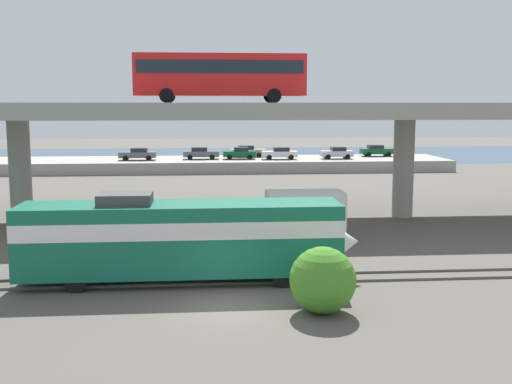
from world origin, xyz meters
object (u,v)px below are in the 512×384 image
object	(u,v)px
train_locomotive	(197,235)
parked_car_2	(201,153)
service_truck_west	(290,215)
parked_car_6	(337,153)
transit_bus_on_overpass	(220,74)
parked_car_1	(280,153)
parked_car_0	(377,150)
parked_car_5	(247,151)
parked_car_3	(240,153)
parked_car_4	(138,154)

from	to	relation	value
train_locomotive	parked_car_2	bearing A→B (deg)	89.97
service_truck_west	parked_car_6	size ratio (longest dim) A/B	1.69
transit_bus_on_overpass	parked_car_1	distance (m)	34.90
transit_bus_on_overpass	train_locomotive	bearing A→B (deg)	84.63
train_locomotive	parked_car_0	bearing A→B (deg)	66.32
service_truck_west	parked_car_6	distance (m)	43.16
parked_car_5	parked_car_6	size ratio (longest dim) A/B	1.12
parked_car_2	parked_car_1	bearing A→B (deg)	-5.72
service_truck_west	parked_car_3	distance (m)	42.20
parked_car_1	parked_car_4	size ratio (longest dim) A/B	0.98
parked_car_4	parked_car_6	xyz separation A→B (m)	(24.88, -0.16, -0.00)
transit_bus_on_overpass	parked_car_6	distance (m)	37.39
parked_car_4	parked_car_0	bearing A→B (deg)	-173.76
parked_car_2	parked_car_5	bearing A→B (deg)	25.86
parked_car_0	parked_car_6	bearing A→B (deg)	-149.92
parked_car_3	parked_car_5	bearing A→B (deg)	-110.75
parked_car_5	parked_car_1	bearing A→B (deg)	-46.17
parked_car_6	transit_bus_on_overpass	bearing A→B (deg)	64.65
parked_car_3	parked_car_1	bearing A→B (deg)	171.49
parked_car_0	parked_car_1	bearing A→B (deg)	-164.86
parked_car_0	parked_car_1	size ratio (longest dim) A/B	0.97
parked_car_1	parked_car_3	size ratio (longest dim) A/B	1.09
parked_car_1	transit_bus_on_overpass	bearing A→B (deg)	75.77
parked_car_4	parked_car_1	bearing A→B (deg)	179.23
parked_car_1	parked_car_6	xyz separation A→B (m)	(7.28, 0.08, -0.00)
transit_bus_on_overpass	parked_car_4	size ratio (longest dim) A/B	2.66
parked_car_1	parked_car_2	xyz separation A→B (m)	(-9.88, 0.99, 0.00)
transit_bus_on_overpass	parked_car_6	bearing A→B (deg)	-115.35
parked_car_3	transit_bus_on_overpass	bearing A→B (deg)	84.33
parked_car_2	parked_car_4	world-z (taller)	same
service_truck_west	parked_car_4	size ratio (longest dim) A/B	1.51
parked_car_0	parked_car_3	size ratio (longest dim) A/B	1.06
train_locomotive	parked_car_0	size ratio (longest dim) A/B	3.63
train_locomotive	parked_car_3	bearing A→B (deg)	84.43
train_locomotive	parked_car_2	size ratio (longest dim) A/B	3.51
parked_car_2	parked_car_3	distance (m)	4.89
train_locomotive	parked_car_6	size ratio (longest dim) A/B	3.87
train_locomotive	parked_car_1	xyz separation A→B (m)	(9.90, 49.54, -0.04)
parked_car_5	parked_car_4	bearing A→B (deg)	-164.98
parked_car_0	parked_car_3	bearing A→B (deg)	-171.10
train_locomotive	parked_car_6	world-z (taller)	train_locomotive
parked_car_1	parked_car_3	xyz separation A→B (m)	(-5.00, 0.75, -0.00)
parked_car_6	parked_car_5	bearing A→B (deg)	-19.24
transit_bus_on_overpass	parked_car_2	world-z (taller)	transit_bus_on_overpass
parked_car_6	parked_car_1	bearing A→B (deg)	0.63
parked_car_6	parked_car_0	bearing A→B (deg)	-149.92
train_locomotive	parked_car_4	distance (m)	50.37
service_truck_west	parked_car_3	world-z (taller)	service_truck_west
parked_car_4	service_truck_west	bearing A→B (deg)	107.51
parked_car_4	parked_car_5	bearing A→B (deg)	-164.98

